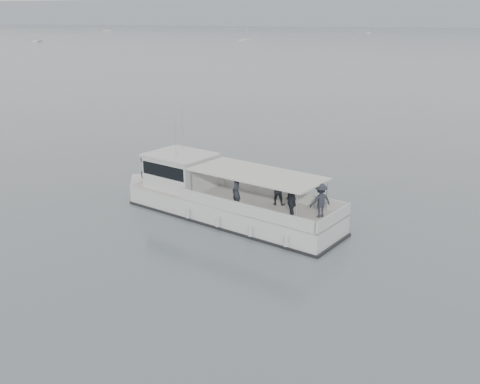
% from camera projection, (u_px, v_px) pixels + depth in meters
% --- Properties ---
extents(ground, '(1400.00, 1400.00, 0.00)m').
position_uv_depth(ground, '(184.00, 211.00, 30.52)').
color(ground, '#535D61').
rests_on(ground, ground).
extents(headland, '(1400.00, 90.00, 28.00)m').
position_uv_depth(headland, '(457.00, 12.00, 517.60)').
color(headland, '#939EA8').
rests_on(headland, ground).
extents(tour_boat, '(14.21, 6.51, 5.96)m').
position_uv_depth(tour_boat, '(214.00, 197.00, 29.74)').
color(tour_boat, silver).
rests_on(tour_boat, ground).
extents(moored_fleet, '(389.08, 339.51, 10.32)m').
position_uv_depth(moored_fleet, '(274.00, 40.00, 242.66)').
color(moored_fleet, silver).
rests_on(moored_fleet, ground).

